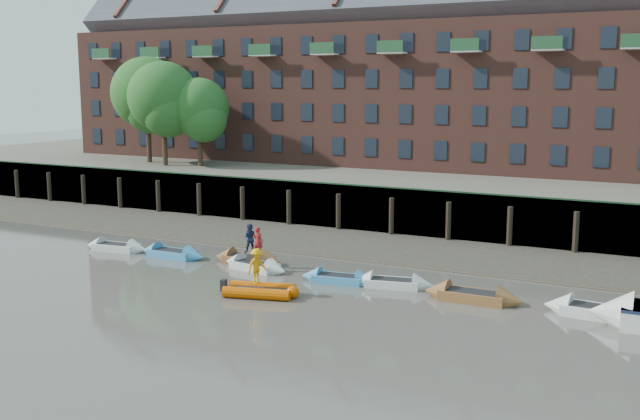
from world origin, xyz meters
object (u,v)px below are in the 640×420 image
Objects in this scene: person_rower_a at (258,242)px; person_rower_b at (251,239)px; rowboat_1 at (172,254)px; rib_tender at (263,291)px; rowboat_6 at (473,296)px; rowboat_2 at (249,260)px; person_rib_crew at (257,266)px; rowboat_3 at (255,266)px; rowboat_4 at (338,279)px; rowboat_5 at (393,283)px; rowboat_7 at (599,312)px; rowboat_0 at (116,247)px.

person_rower_b is (-0.71, 0.36, 0.02)m from person_rower_a.
person_rower_a is at bearing -4.21° from rowboat_1.
person_rower_a is (-2.81, 4.13, 1.38)m from rib_tender.
rowboat_6 is 2.90× the size of person_rower_b.
person_rib_crew is at bearing -55.08° from rowboat_2.
rowboat_3 is at bearing -16.19° from person_rower_a.
rowboat_2 reaches higher than rowboat_4.
rowboat_1 is at bearing -4.37° from person_rower_a.
person_rib_crew is (3.22, -4.52, -0.21)m from person_rower_b.
person_rower_a reaches higher than rowboat_5.
rowboat_2 is 1.08× the size of rowboat_4.
rowboat_0 is at bearing -176.96° from rowboat_7.
rowboat_7 is 15.53m from rib_tender.
rowboat_6 is at bearing -175.10° from rowboat_7.
rowboat_6 is at bearing 178.01° from person_rower_a.
person_rower_a reaches higher than person_rib_crew.
person_rower_b is at bearing 167.40° from rowboat_5.
rowboat_3 is at bearing -45.99° from rowboat_2.
person_rib_crew is at bearing 169.99° from rib_tender.
rowboat_1 is 0.89× the size of rowboat_7.
rowboat_2 is 2.71× the size of person_rower_b.
rowboat_4 is at bearing 178.51° from rowboat_6.
person_rower_b is 5.55m from person_rib_crew.
rowboat_5 is 8.68m from person_rower_b.
rowboat_6 is (7.17, -0.11, 0.04)m from rowboat_4.
rowboat_3 reaches higher than rib_tender.
person_rib_crew is (3.92, -5.33, 1.24)m from rowboat_2.
rowboat_2 is at bearing 179.89° from rowboat_7.
rowboat_0 is 1.00× the size of rowboat_1.
person_rib_crew is at bearing -152.30° from rowboat_5.
rowboat_1 is at bearing 167.47° from rowboat_5.
rowboat_6 is at bearing 7.46° from rowboat_3.
rowboat_1 is at bearing 168.84° from rowboat_4.
rowboat_7 is (19.24, -1.40, 0.02)m from rowboat_2.
rowboat_4 is at bearing 177.22° from person_rower_a.
person_rower_a is 0.79m from person_rower_b.
rowboat_7 reaches higher than rowboat_3.
rowboat_2 is 19.29m from rowboat_7.
rowboat_0 is at bearing -178.59° from rowboat_1.
person_rib_crew is (-2.48, -3.96, 1.26)m from rowboat_4.
rowboat_5 is 1.17× the size of rib_tender.
person_rib_crew is (-9.65, -3.85, 1.22)m from rowboat_6.
person_rower_a reaches higher than rowboat_7.
rowboat_6 is at bearing -2.65° from rowboat_1.
person_rower_b is at bearing -0.94° from rowboat_1.
person_rower_a is (10.51, -0.28, 1.44)m from rowboat_0.
rib_tender is at bearing -26.99° from rowboat_1.
person_rower_b reaches higher than rowboat_1.
person_rower_b is (9.80, 0.08, 1.46)m from rowboat_0.
rowboat_0 is 28.36m from rowboat_7.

